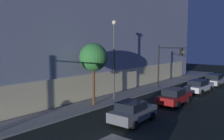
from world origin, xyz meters
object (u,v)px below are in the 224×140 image
Objects in this scene: sidewalk_tree at (93,58)px; car_grey at (133,112)px; street_lamp_sidewalk at (114,50)px; car_silver at (214,80)px; traffic_light_far_corner at (167,59)px; car_red at (174,96)px; car_white at (199,86)px; modern_building at (52,12)px.

sidewalk_tree is 1.37× the size of car_grey.
street_lamp_sidewalk is 17.35m from car_silver.
sidewalk_tree is at bearing 173.09° from traffic_light_far_corner.
car_silver is (13.59, 0.23, 0.00)m from car_red.
car_red is at bearing -147.89° from traffic_light_far_corner.
street_lamp_sidewalk reaches higher than car_grey.
street_lamp_sidewalk is at bearing 161.35° from car_silver.
street_lamp_sidewalk is 8.23m from car_grey.
traffic_light_far_corner is 8.34m from car_red.
car_silver reaches higher than car_red.
car_red is at bearing -178.77° from car_white.
street_lamp_sidewalk is 11.67m from car_white.
car_grey is at bearing 179.70° from car_white.
car_white is (13.77, -0.07, 0.02)m from car_grey.
car_silver is (15.90, -5.37, -4.37)m from street_lamp_sidewalk.
traffic_light_far_corner is 12.06m from sidewalk_tree.
traffic_light_far_corner is at bearing 16.34° from car_grey.
car_silver is (7.01, -3.90, -3.05)m from traffic_light_far_corner.
car_grey is 6.75m from car_red.
car_red is (5.37, -5.58, -3.76)m from sidewalk_tree.
street_lamp_sidewalk is 1.73× the size of car_white.
car_silver is at bearing 0.72° from car_white.
sidewalk_tree is at bearing -179.50° from street_lamp_sidewalk.
traffic_light_far_corner is 1.31× the size of car_grey.
car_grey is 20.33m from car_silver.
car_white is at bearing -179.28° from car_silver.
sidewalk_tree is 20.05m from car_silver.
street_lamp_sidewalk is at bearing 170.59° from traffic_light_far_corner.
car_grey is (-4.43, -5.38, -4.39)m from street_lamp_sidewalk.
car_red is 0.96× the size of car_white.
car_grey is at bearing -111.93° from modern_building.
traffic_light_far_corner reaches higher than car_red.
car_grey is at bearing 178.11° from car_red.
sidewalk_tree is at bearing 133.93° from car_red.
car_grey is at bearing -179.97° from car_silver.
sidewalk_tree is (-3.05, -0.03, -0.61)m from street_lamp_sidewalk.
traffic_light_far_corner is at bearing 96.40° from car_white.
car_red reaches higher than car_grey.
car_red is 0.93× the size of car_silver.
car_grey is (-8.63, -21.44, -10.00)m from modern_building.
sidewalk_tree is at bearing -114.29° from modern_building.
street_lamp_sidewalk is 1.68× the size of car_silver.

